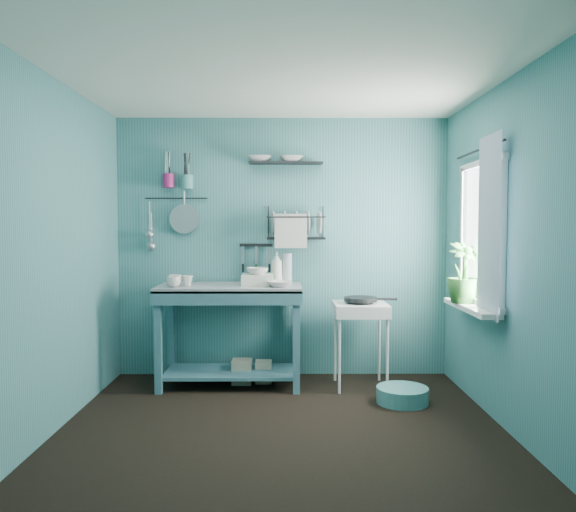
{
  "coord_description": "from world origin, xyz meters",
  "views": [
    {
      "loc": [
        0.02,
        -3.96,
        1.45
      ],
      "look_at": [
        0.05,
        0.85,
        1.2
      ],
      "focal_mm": 35.0,
      "sensor_mm": 36.0,
      "label": 1
    }
  ],
  "objects_px": {
    "water_bottle": "(287,268)",
    "colander": "(184,219)",
    "mug_mid": "(187,281)",
    "wash_tub": "(257,280)",
    "floor_basin": "(402,395)",
    "dish_rack": "(296,222)",
    "frying_pan": "(361,299)",
    "mug_right": "(175,280)",
    "storage_tin_small": "(264,372)",
    "utensil_cup_teal": "(187,182)",
    "work_counter": "(230,335)",
    "potted_plant": "(464,272)",
    "mug_left": "(174,282)",
    "utensil_cup_magenta": "(169,181)",
    "hotplate_stand": "(360,345)",
    "storage_tin_large": "(242,371)",
    "soap_bottle": "(277,267)"
  },
  "relations": [
    {
      "from": "work_counter",
      "to": "storage_tin_small",
      "type": "relative_size",
      "value": 6.49
    },
    {
      "from": "mug_mid",
      "to": "utensil_cup_magenta",
      "type": "distance_m",
      "value": 1.02
    },
    {
      "from": "frying_pan",
      "to": "dish_rack",
      "type": "distance_m",
      "value": 0.95
    },
    {
      "from": "work_counter",
      "to": "hotplate_stand",
      "type": "height_order",
      "value": "work_counter"
    },
    {
      "from": "hotplate_stand",
      "to": "utensil_cup_teal",
      "type": "height_order",
      "value": "utensil_cup_teal"
    },
    {
      "from": "mug_mid",
      "to": "water_bottle",
      "type": "bearing_deg",
      "value": 17.28
    },
    {
      "from": "mug_left",
      "to": "wash_tub",
      "type": "relative_size",
      "value": 0.44
    },
    {
      "from": "mug_right",
      "to": "storage_tin_small",
      "type": "bearing_deg",
      "value": 5.71
    },
    {
      "from": "utensil_cup_magenta",
      "to": "frying_pan",
      "type": "bearing_deg",
      "value": -11.55
    },
    {
      "from": "floor_basin",
      "to": "hotplate_stand",
      "type": "bearing_deg",
      "value": 121.34
    },
    {
      "from": "mug_right",
      "to": "utensil_cup_teal",
      "type": "height_order",
      "value": "utensil_cup_teal"
    },
    {
      "from": "mug_mid",
      "to": "soap_bottle",
      "type": "distance_m",
      "value": 0.85
    },
    {
      "from": "colander",
      "to": "mug_mid",
      "type": "bearing_deg",
      "value": -76.69
    },
    {
      "from": "potted_plant",
      "to": "floor_basin",
      "type": "height_order",
      "value": "potted_plant"
    },
    {
      "from": "storage_tin_small",
      "to": "floor_basin",
      "type": "distance_m",
      "value": 1.32
    },
    {
      "from": "wash_tub",
      "to": "floor_basin",
      "type": "bearing_deg",
      "value": -23.13
    },
    {
      "from": "work_counter",
      "to": "storage_tin_large",
      "type": "relative_size",
      "value": 5.9
    },
    {
      "from": "hotplate_stand",
      "to": "storage_tin_small",
      "type": "height_order",
      "value": "hotplate_stand"
    },
    {
      "from": "mug_mid",
      "to": "wash_tub",
      "type": "xyz_separation_m",
      "value": [
        0.63,
        0.04,
        0.0
      ]
    },
    {
      "from": "floor_basin",
      "to": "dish_rack",
      "type": "bearing_deg",
      "value": 137.64
    },
    {
      "from": "mug_mid",
      "to": "frying_pan",
      "type": "xyz_separation_m",
      "value": [
        1.56,
        -0.01,
        -0.17
      ]
    },
    {
      "from": "mug_mid",
      "to": "utensil_cup_teal",
      "type": "distance_m",
      "value": 0.98
    },
    {
      "from": "hotplate_stand",
      "to": "floor_basin",
      "type": "relative_size",
      "value": 1.79
    },
    {
      "from": "dish_rack",
      "to": "storage_tin_small",
      "type": "relative_size",
      "value": 2.75
    },
    {
      "from": "storage_tin_small",
      "to": "work_counter",
      "type": "bearing_deg",
      "value": -165.07
    },
    {
      "from": "work_counter",
      "to": "utensil_cup_magenta",
      "type": "relative_size",
      "value": 9.99
    },
    {
      "from": "work_counter",
      "to": "soap_bottle",
      "type": "relative_size",
      "value": 4.34
    },
    {
      "from": "frying_pan",
      "to": "water_bottle",
      "type": "bearing_deg",
      "value": 156.35
    },
    {
      "from": "dish_rack",
      "to": "soap_bottle",
      "type": "bearing_deg",
      "value": -168.46
    },
    {
      "from": "mug_mid",
      "to": "storage_tin_small",
      "type": "xyz_separation_m",
      "value": [
        0.68,
        0.14,
        -0.87
      ]
    },
    {
      "from": "dish_rack",
      "to": "utensil_cup_magenta",
      "type": "bearing_deg",
      "value": 174.98
    },
    {
      "from": "work_counter",
      "to": "frying_pan",
      "type": "relative_size",
      "value": 4.33
    },
    {
      "from": "water_bottle",
      "to": "colander",
      "type": "relative_size",
      "value": 1.0
    },
    {
      "from": "potted_plant",
      "to": "water_bottle",
      "type": "bearing_deg",
      "value": 152.36
    },
    {
      "from": "potted_plant",
      "to": "storage_tin_small",
      "type": "bearing_deg",
      "value": 159.7
    },
    {
      "from": "hotplate_stand",
      "to": "potted_plant",
      "type": "relative_size",
      "value": 1.53
    },
    {
      "from": "water_bottle",
      "to": "utensil_cup_magenta",
      "type": "xyz_separation_m",
      "value": [
        -1.13,
        0.08,
        0.83
      ]
    },
    {
      "from": "frying_pan",
      "to": "mug_right",
      "type": "bearing_deg",
      "value": 177.63
    },
    {
      "from": "mug_mid",
      "to": "frying_pan",
      "type": "bearing_deg",
      "value": -0.35
    },
    {
      "from": "wash_tub",
      "to": "mug_left",
      "type": "bearing_deg",
      "value": -169.14
    },
    {
      "from": "mug_left",
      "to": "floor_basin",
      "type": "distance_m",
      "value": 2.18
    },
    {
      "from": "mug_right",
      "to": "hotplate_stand",
      "type": "distance_m",
      "value": 1.78
    },
    {
      "from": "mug_mid",
      "to": "soap_bottle",
      "type": "bearing_deg",
      "value": 18.0
    },
    {
      "from": "work_counter",
      "to": "storage_tin_large",
      "type": "distance_m",
      "value": 0.37
    },
    {
      "from": "frying_pan",
      "to": "colander",
      "type": "relative_size",
      "value": 1.07
    },
    {
      "from": "colander",
      "to": "frying_pan",
      "type": "bearing_deg",
      "value": -13.49
    },
    {
      "from": "utensil_cup_teal",
      "to": "mug_right",
      "type": "bearing_deg",
      "value": -102.79
    },
    {
      "from": "mug_left",
      "to": "wash_tub",
      "type": "bearing_deg",
      "value": 10.86
    },
    {
      "from": "storage_tin_large",
      "to": "potted_plant",
      "type": "bearing_deg",
      "value": -17.43
    },
    {
      "from": "storage_tin_large",
      "to": "floor_basin",
      "type": "distance_m",
      "value": 1.49
    }
  ]
}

